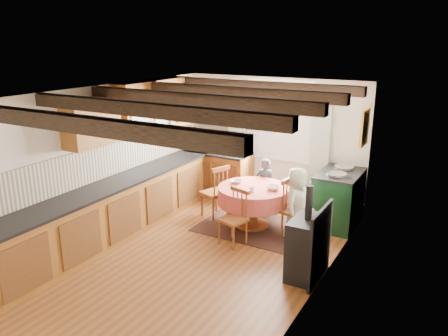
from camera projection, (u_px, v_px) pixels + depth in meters
The scene contains 41 objects.
floor at pixel (197, 256), 6.53m from camera, with size 3.60×5.50×0.00m, color brown.
ceiling at pixel (194, 93), 5.84m from camera, with size 3.60×5.50×0.00m, color white.
wall_back at pixel (274, 140), 8.48m from camera, with size 3.60×0.00×2.40m, color silver.
wall_front at pixel (26, 262), 3.89m from camera, with size 3.60×0.00×2.40m, color silver.
wall_left at pixel (101, 162), 7.03m from camera, with size 0.00×5.50×2.40m, color silver.
wall_right at pixel (321, 201), 5.34m from camera, with size 0.00×5.50×2.40m, color silver.
beam_a at pixel (80, 124), 4.20m from camera, with size 3.60×0.16×0.16m, color #3C2B1D.
beam_b at pixel (147, 110), 5.03m from camera, with size 3.60×0.16×0.16m, color #3C2B1D.
beam_c at pixel (194, 99), 5.87m from camera, with size 3.60×0.16×0.16m, color #3C2B1D.
beam_d at pixel (230, 92), 6.70m from camera, with size 3.60×0.16×0.16m, color #3C2B1D.
beam_e at pixel (258, 86), 7.54m from camera, with size 3.60×0.16×0.16m, color #3C2B1D.
splash_left at pixel (115, 158), 7.27m from camera, with size 0.02×4.50×0.55m, color beige.
splash_back at pixel (228, 135), 8.93m from camera, with size 1.40×0.02×0.55m, color beige.
base_cabinet_left at pixel (119, 209), 7.11m from camera, with size 0.60×5.30×0.88m, color brown.
base_cabinet_back at pixel (219, 174), 8.94m from camera, with size 1.30×0.60×0.88m, color brown.
worktop_left at pixel (118, 183), 6.97m from camera, with size 0.64×5.30×0.04m, color black.
worktop_back at pixel (218, 152), 8.79m from camera, with size 1.30×0.64×0.04m, color black.
wall_cabinet_glass at pixel (154, 106), 7.74m from camera, with size 0.34×1.80×0.90m, color brown.
wall_cabinet_solid at pixel (91, 122), 6.50m from camera, with size 0.34×0.90×0.70m, color brown.
window_frame at pixel (279, 120), 8.31m from camera, with size 1.34×0.03×1.54m, color white.
window_pane at pixel (279, 120), 8.31m from camera, with size 1.20×0.01×1.40m, color white.
curtain_left at pixel (237, 142), 8.78m from camera, with size 0.35×0.10×2.10m, color #A3B394.
curtain_right at pixel (320, 153), 7.98m from camera, with size 0.35×0.10×2.10m, color #A3B394.
curtain_rod at pixel (278, 89), 8.06m from camera, with size 0.03×0.03×2.00m, color black.
wall_picture at pixel (365, 128), 7.13m from camera, with size 0.04×0.50×0.60m, color gold.
wall_plate at pixel (329, 120), 7.82m from camera, with size 0.30×0.30×0.02m, color silver.
rug at pixel (253, 226), 7.52m from camera, with size 1.75×1.36×0.01m, color #3C2019.
dining_table at pixel (253, 207), 7.42m from camera, with size 1.19×1.19×0.72m, color #C45457, non-canonical shape.
chair_near at pixel (233, 218), 6.78m from camera, with size 0.38×0.40×0.89m, color brown, non-canonical shape.
chair_left at pixel (215, 191), 7.84m from camera, with size 0.41×0.43×0.97m, color brown, non-canonical shape.
chair_right at pixel (297, 209), 6.97m from camera, with size 0.42×0.45×0.99m, color brown, non-canonical shape.
aga_range at pixel (338, 198), 7.49m from camera, with size 0.67×1.04×0.96m, color black, non-canonical shape.
cast_iron_stove at pixel (307, 232), 5.79m from camera, with size 0.39×0.65×1.29m, color black, non-canonical shape.
child_far at pixel (265, 186), 8.00m from camera, with size 0.38×0.25×1.04m, color #333A45.
child_right at pixel (297, 204), 6.93m from camera, with size 0.58×0.38×1.18m, color beige.
bowl_a at pixel (237, 182), 7.52m from camera, with size 0.20×0.20×0.05m, color silver.
bowl_b at pixel (273, 188), 7.19m from camera, with size 0.21×0.21×0.07m, color silver.
cup at pixel (252, 189), 7.09m from camera, with size 0.09×0.09×0.08m, color silver.
canister_tall at pixel (211, 145), 8.84m from camera, with size 0.14×0.14×0.23m, color #262628.
canister_wide at pixel (220, 145), 8.85m from camera, with size 0.20×0.20×0.22m, color #262628.
canister_slim at pixel (234, 146), 8.61m from camera, with size 0.10×0.10×0.28m, color #262628.
Camera 1 is at (3.24, -4.93, 3.10)m, focal length 35.37 mm.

